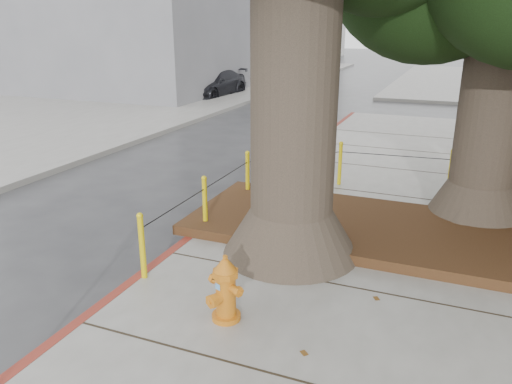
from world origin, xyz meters
TOP-DOWN VIEW (x-y plane):
  - ground at (0.00, 0.00)m, footprint 140.00×140.00m
  - sidewalk_opposite at (-14.00, 10.00)m, footprint 14.00×60.00m
  - curb_red at (-2.00, 2.50)m, footprint 0.14×26.00m
  - planter_bed at (0.90, 3.90)m, footprint 6.40×2.60m
  - bollard_ring at (-0.87, 4.38)m, footprint 3.79×5.39m
  - fire_hydrant at (-0.43, 0.70)m, footprint 0.45×0.45m
  - car_dark at (-9.47, 18.33)m, footprint 2.10×4.51m

SIDE VIEW (x-z plane):
  - ground at x=0.00m, z-range 0.00..0.00m
  - sidewalk_opposite at x=-14.00m, z-range 0.00..0.15m
  - curb_red at x=-2.00m, z-range -0.01..0.15m
  - planter_bed at x=0.90m, z-range 0.15..0.31m
  - fire_hydrant at x=-0.43m, z-range 0.14..0.96m
  - car_dark at x=-9.47m, z-range 0.00..1.27m
  - bollard_ring at x=-0.87m, z-range 0.19..1.14m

